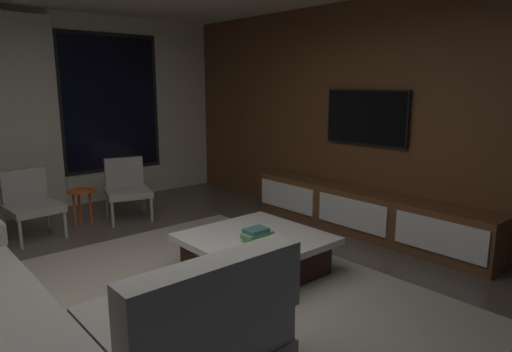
% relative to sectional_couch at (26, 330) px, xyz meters
% --- Properties ---
extents(floor, '(9.20, 9.20, 0.00)m').
position_rel_sectional_couch_xyz_m(floor, '(0.94, 0.16, -0.29)').
color(floor, '#564C44').
extents(back_wall_with_window, '(6.60, 0.30, 2.70)m').
position_rel_sectional_couch_xyz_m(back_wall_with_window, '(0.88, 3.77, 1.05)').
color(back_wall_with_window, beige).
rests_on(back_wall_with_window, floor).
extents(media_wall, '(0.12, 7.80, 2.70)m').
position_rel_sectional_couch_xyz_m(media_wall, '(4.00, 0.16, 1.06)').
color(media_wall, brown).
rests_on(media_wall, floor).
extents(area_rug, '(3.20, 3.80, 0.01)m').
position_rel_sectional_couch_xyz_m(area_rug, '(1.29, 0.06, -0.28)').
color(area_rug, '#ADA391').
rests_on(area_rug, floor).
extents(sectional_couch, '(1.98, 2.50, 0.82)m').
position_rel_sectional_couch_xyz_m(sectional_couch, '(0.00, 0.00, 0.00)').
color(sectional_couch, gray).
rests_on(sectional_couch, floor).
extents(coffee_table, '(1.16, 1.16, 0.36)m').
position_rel_sectional_couch_xyz_m(coffee_table, '(2.02, 0.23, -0.10)').
color(coffee_table, black).
rests_on(coffee_table, floor).
extents(book_stack_on_coffee_table, '(0.27, 0.18, 0.12)m').
position_rel_sectional_couch_xyz_m(book_stack_on_coffee_table, '(1.94, 0.12, 0.13)').
color(book_stack_on_coffee_table, '#D7C34C').
rests_on(book_stack_on_coffee_table, coffee_table).
extents(accent_chair_near_window, '(0.67, 0.69, 0.78)m').
position_rel_sectional_couch_xyz_m(accent_chair_near_window, '(1.91, 2.67, 0.14)').
color(accent_chair_near_window, '#B2ADA0').
rests_on(accent_chair_near_window, floor).
extents(accent_chair_by_curtain, '(0.58, 0.60, 0.78)m').
position_rel_sectional_couch_xyz_m(accent_chair_by_curtain, '(0.75, 2.68, 0.14)').
color(accent_chair_by_curtain, '#B2ADA0').
rests_on(accent_chair_by_curtain, floor).
extents(side_stool, '(0.32, 0.32, 0.46)m').
position_rel_sectional_couch_xyz_m(side_stool, '(1.34, 2.72, 0.08)').
color(side_stool, '#BF4C1E').
rests_on(side_stool, floor).
extents(media_console, '(0.46, 3.10, 0.52)m').
position_rel_sectional_couch_xyz_m(media_console, '(3.71, 0.21, -0.04)').
color(media_console, brown).
rests_on(media_console, floor).
extents(mounted_tv, '(0.05, 1.11, 0.64)m').
position_rel_sectional_couch_xyz_m(mounted_tv, '(3.89, 0.41, 1.06)').
color(mounted_tv, black).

